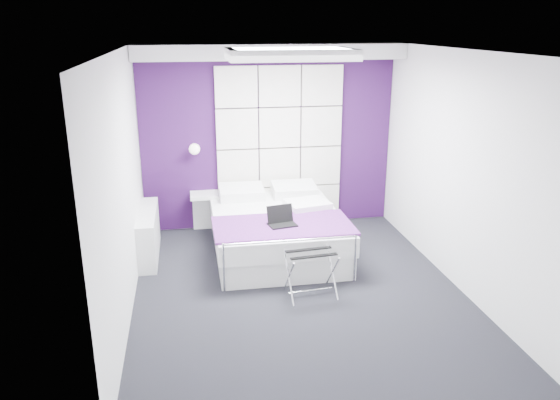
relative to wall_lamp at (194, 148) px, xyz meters
The scene contains 15 objects.
floor 2.61m from the wall_lamp, 62.99° to the right, with size 4.40×4.40×0.00m, color black.
ceiling 2.69m from the wall_lamp, 62.99° to the right, with size 4.40×4.40×0.00m, color white.
wall_back 1.06m from the wall_lamp, ahead, with size 3.60×3.60×0.00m, color silver.
wall_left 2.19m from the wall_lamp, 110.01° to the right, with size 4.40×4.40×0.00m, color silver.
wall_right 3.52m from the wall_lamp, 35.86° to the right, with size 4.40×4.40×0.00m, color silver.
accent_wall 1.06m from the wall_lamp, ahead, with size 3.58×0.02×2.58m, color #2F0E3F.
soffit 1.66m from the wall_lamp, ahead, with size 3.58×0.50×0.20m, color silver.
headboard 1.20m from the wall_lamp, ahead, with size 1.80×0.08×2.30m, color silver, non-canonical shape.
skylight 2.24m from the wall_lamp, 54.28° to the right, with size 1.36×0.86×0.12m, color white, non-canonical shape.
wall_lamp is the anchor object (origin of this frame).
radiator 1.35m from the wall_lamp, 130.10° to the right, with size 0.22×1.20×0.60m, color silver.
bed 1.63m from the wall_lamp, 43.13° to the right, with size 1.66×2.00×0.70m.
nightstand 0.68m from the wall_lamp, 16.35° to the right, with size 0.45×0.35×0.05m, color silver.
luggage_rack 2.64m from the wall_lamp, 61.78° to the right, with size 0.52×0.38×0.51m.
laptop 1.81m from the wall_lamp, 55.23° to the right, with size 0.32×0.23×0.23m.
Camera 1 is at (-1.14, -5.36, 2.86)m, focal length 35.00 mm.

